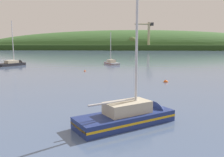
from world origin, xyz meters
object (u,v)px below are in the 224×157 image
Objects in this scene: mooring_buoy_foreground at (85,71)px; sailboat_outer_reach at (135,118)px; dockside_crane at (148,36)px; mooring_buoy_off_fishing_boat at (166,82)px; sailboat_near_mooring at (15,65)px; sailboat_far_left at (111,63)px.

sailboat_outer_reach is at bearing -75.54° from mooring_buoy_foreground.
dockside_crane is 167.23m from mooring_buoy_off_fishing_boat.
dockside_crane is 28.36× the size of mooring_buoy_off_fishing_boat.
mooring_buoy_foreground is at bearing -86.74° from sailboat_near_mooring.
sailboat_outer_reach reaches higher than sailboat_near_mooring.
sailboat_near_mooring reaches higher than mooring_buoy_off_fishing_boat.
sailboat_near_mooring is at bearing 76.20° from sailboat_far_left.
sailboat_near_mooring is 16.98× the size of mooring_buoy_off_fishing_boat.
sailboat_outer_reach is (3.57, -52.16, 0.08)m from sailboat_far_left.
sailboat_far_left is 0.68× the size of sailboat_outer_reach.
mooring_buoy_foreground is (-8.91, 34.55, -0.38)m from sailboat_outer_reach.
sailboat_near_mooring is at bearing 90.11° from sailboat_outer_reach.
dockside_crane is 41.18× the size of mooring_buoy_foreground.
sailboat_far_left is 18.80× the size of mooring_buoy_foreground.
dockside_crane is at bearing 49.71° from sailboat_outer_reach.
sailboat_far_left is 52.28m from sailboat_outer_reach.
sailboat_near_mooring is at bearing 143.50° from mooring_buoy_off_fishing_boat.
dockside_crane is at bearing 83.77° from mooring_buoy_off_fishing_boat.
mooring_buoy_off_fishing_boat is (-18.11, -165.84, -11.58)m from dockside_crane.
sailboat_near_mooring is 0.89× the size of sailboat_outer_reach.
dockside_crane is at bearing 77.50° from mooring_buoy_foreground.
dockside_crane is 187.91m from sailboat_outer_reach.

